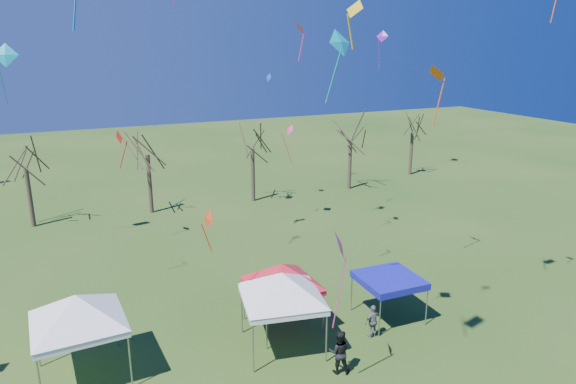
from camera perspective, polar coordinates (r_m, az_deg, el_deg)
name	(u,v)px	position (r m, az deg, el deg)	size (l,w,h in m)	color
tree_1	(23,148)	(40.32, -27.40, 4.38)	(3.42, 3.42, 7.54)	#3D2D21
tree_2	(146,133)	(40.33, -15.52, 6.33)	(3.71, 3.71, 8.18)	#3D2D21
tree_3	(252,129)	(42.11, -4.02, 6.97)	(3.59, 3.59, 7.91)	#3D2D21
tree_4	(351,123)	(46.09, 7.03, 7.66)	(3.58, 3.58, 7.89)	#3D2D21
tree_5	(413,118)	(52.53, 13.77, 7.99)	(3.39, 3.39, 7.46)	#3D2D21
tent_white_west	(75,301)	(21.53, -22.54, -11.10)	(4.70, 4.70, 4.15)	gray
tent_white_mid	(282,278)	(21.86, -0.69, -9.53)	(4.54, 4.54, 4.08)	gray
tent_red	(282,268)	(23.48, -0.64, -8.44)	(4.20, 4.20, 3.70)	gray
tent_blue	(389,280)	(25.13, 11.18, -9.58)	(2.81, 2.81, 2.15)	gray
person_grey	(373,321)	(24.04, 9.43, -13.97)	(0.92, 0.38, 1.56)	slate
person_dark	(339,352)	(21.56, 5.72, -17.25)	(0.90, 0.70, 1.84)	black
kite_18	(300,29)	(24.49, 1.39, 17.68)	(0.50, 0.73, 1.79)	#D02E75
kite_2	(5,55)	(34.25, -28.92, 13.16)	(1.50, 0.87, 3.54)	#0C9FB4
kite_12	(382,37)	(46.88, 10.42, 16.59)	(0.99, 1.12, 3.39)	purple
kite_1	(207,220)	(20.89, -8.95, -3.04)	(0.45, 0.87, 1.95)	red
kite_19	(268,78)	(40.14, -2.21, 12.52)	(0.50, 0.73, 1.90)	blue
kite_25	(354,10)	(18.44, 7.36, 19.47)	(0.68, 0.86, 1.65)	yellow
kite_22	(289,131)	(36.54, 0.15, 6.79)	(0.94, 0.93, 2.99)	#F63678
kite_13	(120,138)	(33.63, -18.18, 5.74)	(0.68, 0.94, 2.38)	red
kite_27	(340,43)	(19.89, 5.82, 16.13)	(1.26, 0.93, 2.78)	#0B9BAF
kite_5	(340,246)	(18.20, 5.84, -5.96)	(0.93, 1.24, 3.77)	#CD2D79
kite_17	(437,74)	(28.72, 16.22, 12.50)	(0.84, 1.15, 3.27)	#FF520D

